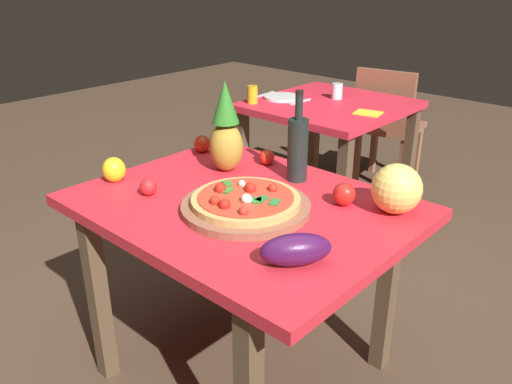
% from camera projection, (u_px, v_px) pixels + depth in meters
% --- Properties ---
extents(ground_plane, '(10.00, 10.00, 0.00)m').
position_uv_depth(ground_plane, '(245.00, 367.00, 2.09)').
color(ground_plane, '#4C3828').
extents(display_table, '(1.12, 0.86, 0.73)m').
position_uv_depth(display_table, '(244.00, 226.00, 1.83)').
color(display_table, brown).
rests_on(display_table, ground_plane).
extents(background_table, '(0.83, 0.86, 0.73)m').
position_uv_depth(background_table, '(328.00, 121.00, 3.11)').
color(background_table, brown).
rests_on(background_table, ground_plane).
extents(dining_chair, '(0.46, 0.46, 0.85)m').
position_uv_depth(dining_chair, '(387.00, 122.00, 3.59)').
color(dining_chair, '#8F563F').
rests_on(dining_chair, ground_plane).
extents(pizza_board, '(0.43, 0.43, 0.02)m').
position_uv_depth(pizza_board, '(246.00, 207.00, 1.72)').
color(pizza_board, '#8F563F').
rests_on(pizza_board, display_table).
extents(pizza, '(0.36, 0.36, 0.06)m').
position_uv_depth(pizza, '(245.00, 199.00, 1.71)').
color(pizza, tan).
rests_on(pizza, pizza_board).
extents(wine_bottle, '(0.08, 0.08, 0.34)m').
position_uv_depth(wine_bottle, '(298.00, 148.00, 1.92)').
color(wine_bottle, black).
rests_on(wine_bottle, display_table).
extents(pineapple_left, '(0.13, 0.13, 0.36)m').
position_uv_depth(pineapple_left, '(226.00, 132.00, 2.00)').
color(pineapple_left, '#B08A30').
rests_on(pineapple_left, display_table).
extents(melon, '(0.17, 0.17, 0.17)m').
position_uv_depth(melon, '(397.00, 189.00, 1.68)').
color(melon, '#F1D363').
rests_on(melon, display_table).
extents(bell_pepper, '(0.09, 0.09, 0.10)m').
position_uv_depth(bell_pepper, '(114.00, 170.00, 1.95)').
color(bell_pepper, yellow).
rests_on(bell_pepper, display_table).
extents(eggplant, '(0.19, 0.21, 0.09)m').
position_uv_depth(eggplant, '(296.00, 250.00, 1.40)').
color(eggplant, '#421345').
rests_on(eggplant, display_table).
extents(tomato_at_corner, '(0.08, 0.08, 0.08)m').
position_uv_depth(tomato_at_corner, '(344.00, 194.00, 1.75)').
color(tomato_at_corner, red).
rests_on(tomato_at_corner, display_table).
extents(tomato_by_bottle, '(0.07, 0.07, 0.07)m').
position_uv_depth(tomato_by_bottle, '(202.00, 144.00, 2.25)').
color(tomato_by_bottle, red).
rests_on(tomato_by_bottle, display_table).
extents(tomato_near_board, '(0.06, 0.06, 0.06)m').
position_uv_depth(tomato_near_board, '(267.00, 157.00, 2.11)').
color(tomato_near_board, red).
rests_on(tomato_near_board, display_table).
extents(tomato_beside_pepper, '(0.06, 0.06, 0.06)m').
position_uv_depth(tomato_beside_pepper, '(148.00, 187.00, 1.83)').
color(tomato_beside_pepper, red).
rests_on(tomato_beside_pepper, display_table).
extents(drinking_glass_juice, '(0.06, 0.06, 0.10)m').
position_uv_depth(drinking_glass_juice, '(252.00, 95.00, 3.03)').
color(drinking_glass_juice, gold).
rests_on(drinking_glass_juice, background_table).
extents(drinking_glass_water, '(0.07, 0.07, 0.09)m').
position_uv_depth(drinking_glass_water, '(337.00, 91.00, 3.13)').
color(drinking_glass_water, silver).
rests_on(drinking_glass_water, background_table).
extents(dinner_plate, '(0.22, 0.22, 0.02)m').
position_uv_depth(dinner_plate, '(282.00, 97.00, 3.15)').
color(dinner_plate, white).
rests_on(dinner_plate, background_table).
extents(fork_utensil, '(0.03, 0.18, 0.01)m').
position_uv_depth(fork_utensil, '(265.00, 94.00, 3.24)').
color(fork_utensil, silver).
rests_on(fork_utensil, background_table).
extents(knife_utensil, '(0.02, 0.18, 0.01)m').
position_uv_depth(knife_utensil, '(300.00, 102.00, 3.07)').
color(knife_utensil, silver).
rests_on(knife_utensil, background_table).
extents(napkin_folded, '(0.16, 0.15, 0.01)m').
position_uv_depth(napkin_folded, '(368.00, 113.00, 2.84)').
color(napkin_folded, yellow).
rests_on(napkin_folded, background_table).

